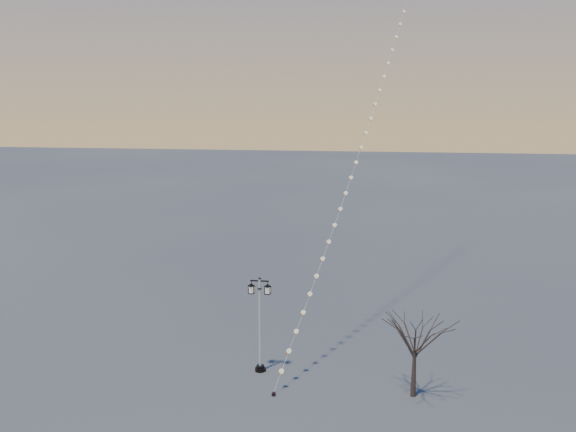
# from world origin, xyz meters

# --- Properties ---
(ground) EXTENTS (300.00, 300.00, 0.00)m
(ground) POSITION_xyz_m (0.00, 0.00, 0.00)
(ground) COLOR #464847
(ground) RESTS_ON ground
(street_lamp) EXTENTS (1.29, 0.57, 5.09)m
(street_lamp) POSITION_xyz_m (-1.24, 1.16, 2.82)
(street_lamp) COLOR black
(street_lamp) RESTS_ON ground
(bare_tree) EXTENTS (2.58, 2.58, 4.28)m
(bare_tree) POSITION_xyz_m (6.57, -0.39, 2.97)
(bare_tree) COLOR #31261E
(bare_tree) RESTS_ON ground
(kite_train) EXTENTS (9.10, 28.63, 31.24)m
(kite_train) POSITION_xyz_m (4.21, 12.55, 15.50)
(kite_train) COLOR black
(kite_train) RESTS_ON ground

